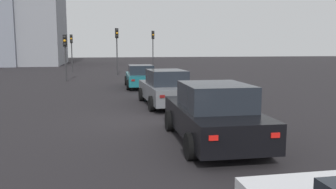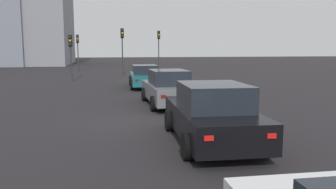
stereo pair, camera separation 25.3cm
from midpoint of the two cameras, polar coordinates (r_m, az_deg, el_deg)
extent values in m
cube|color=black|center=(12.45, -6.11, -4.70)|extent=(160.00, 160.00, 0.20)
cube|color=#19606B|center=(22.55, -4.89, 2.64)|extent=(4.69, 1.90, 0.62)
cube|color=#1E232B|center=(22.27, -4.86, 4.13)|extent=(2.14, 1.59, 0.58)
cylinder|color=black|center=(24.07, -3.10, 2.39)|extent=(0.65, 0.24, 0.64)
cylinder|color=black|center=(23.95, -7.20, 2.31)|extent=(0.65, 0.24, 0.64)
cylinder|color=black|center=(21.24, -2.27, 1.67)|extent=(0.65, 0.24, 0.64)
cylinder|color=black|center=(21.10, -6.92, 1.58)|extent=(0.65, 0.24, 0.64)
cube|color=maroon|center=(20.29, -2.65, 2.41)|extent=(0.04, 0.20, 0.11)
cube|color=maroon|center=(20.19, -6.15, 2.35)|extent=(0.04, 0.20, 0.11)
cube|color=slate|center=(15.51, -0.90, 0.47)|extent=(4.64, 1.87, 0.69)
cube|color=#1E232B|center=(15.21, -0.73, 2.86)|extent=(2.11, 1.59, 0.65)
cylinder|color=black|center=(17.11, 0.97, 0.19)|extent=(0.65, 0.24, 0.64)
cylinder|color=black|center=(16.78, -4.83, 0.02)|extent=(0.65, 0.24, 0.64)
cylinder|color=black|center=(14.39, 3.68, -1.27)|extent=(0.65, 0.24, 0.64)
cylinder|color=black|center=(14.00, -3.19, -1.52)|extent=(0.65, 0.24, 0.64)
cube|color=maroon|center=(13.42, 3.78, -0.16)|extent=(0.04, 0.20, 0.11)
cube|color=maroon|center=(13.12, -1.49, -0.33)|extent=(0.04, 0.20, 0.11)
cube|color=black|center=(9.52, 6.59, -4.18)|extent=(4.66, 2.03, 0.71)
cube|color=#1E232B|center=(9.18, 7.06, -0.27)|extent=(2.12, 1.72, 0.66)
cylinder|color=black|center=(11.19, 9.19, -3.98)|extent=(0.65, 0.24, 0.64)
cylinder|color=black|center=(10.74, -0.39, -4.37)|extent=(0.65, 0.24, 0.64)
cylinder|color=black|center=(8.61, 15.31, -7.72)|extent=(0.65, 0.24, 0.64)
cylinder|color=black|center=(8.03, 2.87, -8.59)|extent=(0.65, 0.24, 0.64)
cube|color=red|center=(7.62, 16.42, -6.49)|extent=(0.04, 0.20, 0.11)
cube|color=red|center=(7.14, 6.51, -7.17)|extent=(0.04, 0.20, 0.11)
cylinder|color=#2D2D30|center=(32.49, -8.64, 6.17)|extent=(0.11, 0.11, 3.43)
cube|color=black|center=(32.44, -8.70, 9.99)|extent=(0.24, 0.31, 0.90)
sphere|color=black|center=(32.35, -8.67, 10.48)|extent=(0.20, 0.20, 0.20)
sphere|color=orange|center=(32.34, -8.66, 10.00)|extent=(0.20, 0.20, 0.20)
sphere|color=black|center=(32.33, -8.65, 9.52)|extent=(0.20, 0.20, 0.20)
cylinder|color=#2D2D30|center=(27.67, -16.78, 4.84)|extent=(0.11, 0.11, 2.63)
cube|color=black|center=(27.58, -16.95, 8.50)|extent=(0.21, 0.29, 0.90)
sphere|color=black|center=(27.48, -17.00, 9.07)|extent=(0.20, 0.20, 0.20)
sphere|color=orange|center=(27.48, -16.98, 8.50)|extent=(0.20, 0.20, 0.20)
sphere|color=black|center=(27.47, -16.96, 7.94)|extent=(0.20, 0.20, 0.20)
cylinder|color=#2D2D30|center=(38.71, -15.78, 5.93)|extent=(0.11, 0.11, 3.05)
cube|color=black|center=(38.65, -15.90, 8.86)|extent=(0.20, 0.28, 0.90)
sphere|color=black|center=(38.55, -15.93, 9.26)|extent=(0.20, 0.20, 0.20)
sphere|color=orange|center=(38.54, -15.91, 8.86)|extent=(0.20, 0.20, 0.20)
sphere|color=black|center=(38.53, -15.90, 8.46)|extent=(0.20, 0.20, 0.20)
cylinder|color=#2D2D30|center=(38.91, -2.69, 6.57)|extent=(0.11, 0.11, 3.51)
cube|color=black|center=(38.87, -2.69, 9.82)|extent=(0.22, 0.30, 0.90)
sphere|color=black|center=(38.77, -2.65, 10.23)|extent=(0.20, 0.20, 0.20)
sphere|color=orange|center=(38.76, -2.65, 9.83)|extent=(0.20, 0.20, 0.20)
sphere|color=black|center=(38.75, -2.65, 9.43)|extent=(0.20, 0.20, 0.20)
cube|color=gray|center=(57.26, -20.82, 13.28)|extent=(15.53, 6.92, 17.11)
camera|label=1|loc=(0.13, -90.65, -0.09)|focal=36.85mm
camera|label=2|loc=(0.13, 89.35, 0.09)|focal=36.85mm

